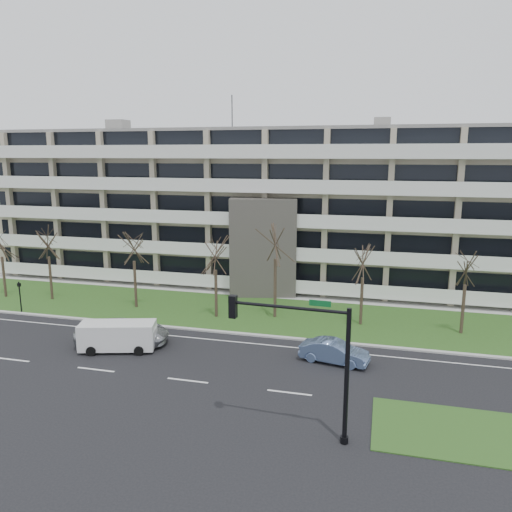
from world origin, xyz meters
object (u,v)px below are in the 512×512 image
(traffic_signal, at_px, (306,349))
(pedestrian_signal, at_px, (20,293))
(blue_sedan, at_px, (334,352))
(white_van, at_px, (119,334))
(silver_pickup, at_px, (123,332))

(traffic_signal, distance_m, pedestrian_signal, 28.53)
(pedestrian_signal, bearing_deg, traffic_signal, -8.13)
(traffic_signal, height_order, pedestrian_signal, traffic_signal)
(blue_sedan, bearing_deg, traffic_signal, -172.95)
(white_van, bearing_deg, pedestrian_signal, 140.70)
(silver_pickup, xyz_separation_m, white_van, (0.26, -1.00, 0.28))
(traffic_signal, relative_size, pedestrian_signal, 2.51)
(white_van, bearing_deg, blue_sedan, -9.27)
(white_van, bearing_deg, traffic_signal, -43.58)
(blue_sedan, bearing_deg, white_van, 106.88)
(white_van, distance_m, traffic_signal, 15.71)
(white_van, relative_size, pedestrian_signal, 1.98)
(silver_pickup, height_order, blue_sedan, silver_pickup)
(traffic_signal, bearing_deg, silver_pickup, 152.55)
(blue_sedan, xyz_separation_m, white_van, (-14.13, -1.60, 0.44))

